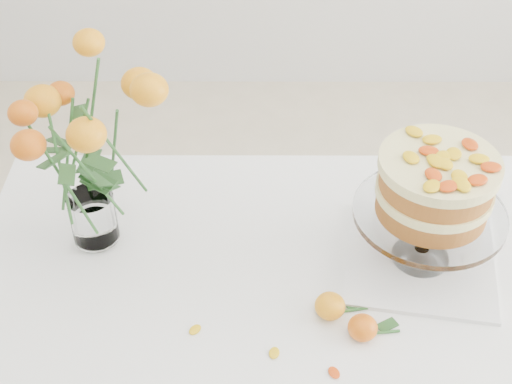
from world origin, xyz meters
TOP-DOWN VIEW (x-y plane):
  - table at (0.00, 0.00)m, footprint 1.43×0.93m
  - napkin at (0.17, 0.12)m, footprint 0.33×0.33m
  - cake_stand at (0.17, 0.12)m, footprint 0.28×0.28m
  - rose_vase at (-0.47, 0.18)m, footprint 0.38×0.38m
  - loose_rose_near at (-0.02, -0.01)m, footprint 0.10×0.06m
  - loose_rose_far at (0.04, -0.06)m, footprint 0.10×0.05m
  - stray_petal_a at (-0.12, -0.10)m, footprint 0.03×0.02m
  - stray_petal_b at (-0.02, -0.14)m, footprint 0.03×0.02m
  - stray_petal_d at (-0.26, -0.05)m, footprint 0.03×0.02m

SIDE VIEW (x-z plane):
  - table at x=0.00m, z-range 0.30..1.05m
  - stray_petal_a at x=-0.12m, z-range 0.76..0.76m
  - stray_petal_b at x=-0.02m, z-range 0.76..0.76m
  - stray_petal_d at x=-0.26m, z-range 0.76..0.76m
  - napkin at x=0.17m, z-range 0.76..0.77m
  - loose_rose_far at x=0.04m, z-range 0.76..0.80m
  - loose_rose_near at x=-0.02m, z-range 0.76..0.80m
  - cake_stand at x=0.17m, z-range 0.81..1.06m
  - rose_vase at x=-0.47m, z-range 0.80..1.25m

